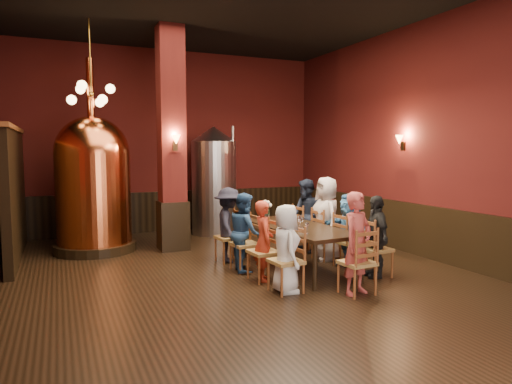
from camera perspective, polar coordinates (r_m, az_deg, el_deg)
name	(u,v)px	position (r m, az deg, el deg)	size (l,w,h in m)	color
room	(234,137)	(6.85, -2.71, 6.94)	(10.00, 10.02, 4.50)	black
wainscot_right	(433,233)	(9.18, 21.21, -4.79)	(0.08, 9.90, 1.00)	black
wainscot_back	(165,211)	(11.72, -11.33, -2.38)	(7.90, 0.08, 1.00)	black
column	(171,140)	(9.44, -10.52, 6.43)	(0.58, 0.58, 4.50)	#4A1310
partition	(14,195)	(9.67, -27.96, -0.37)	(0.22, 3.50, 2.40)	black
pendant_cluster	(91,94)	(9.38, -19.90, 11.42)	(0.90, 0.90, 1.70)	#A57226
sconce_wall	(403,142)	(9.59, 17.93, 5.95)	(0.20, 0.20, 0.36)	black
sconce_column	(175,142)	(9.15, -10.09, 6.16)	(0.20, 0.20, 0.36)	black
dining_table	(298,229)	(7.88, 5.24, -4.69)	(1.17, 2.47, 0.75)	black
chair_0	(286,261)	(6.66, 3.75, -8.57)	(0.46, 0.46, 0.92)	brown
person_0	(286,249)	(6.61, 3.76, -7.07)	(0.62, 0.41, 1.28)	silver
chair_1	(264,251)	(7.22, 0.95, -7.45)	(0.46, 0.46, 0.92)	brown
person_1	(264,241)	(7.18, 0.95, -6.11)	(0.46, 0.30, 1.26)	#B6331F
chair_2	(245,244)	(7.79, -1.40, -6.49)	(0.46, 0.46, 0.92)	brown
person_2	(245,232)	(7.75, -1.40, -5.00)	(0.65, 0.32, 1.33)	navy
chair_3	(229,237)	(8.38, -3.44, -5.65)	(0.46, 0.46, 0.92)	brown
person_3	(229,225)	(8.34, -3.45, -4.13)	(0.89, 0.51, 1.37)	black
chair_4	(376,249)	(7.66, 14.74, -6.87)	(0.46, 0.46, 0.92)	brown
person_4	(376,236)	(7.62, 14.77, -5.38)	(0.78, 0.32, 1.33)	black
chair_5	(349,241)	(8.16, 11.54, -6.06)	(0.46, 0.46, 0.92)	brown
person_5	(349,230)	(8.12, 11.57, -4.69)	(1.22, 0.39, 1.32)	teal
chair_6	(326,235)	(8.67, 8.77, -5.34)	(0.46, 0.46, 0.92)	brown
person_6	(326,218)	(8.61, 8.80, -3.28)	(0.76, 0.49, 1.55)	#B9AAA3
chair_7	(306,229)	(9.20, 6.28, -4.68)	(0.46, 0.46, 0.92)	brown
person_7	(306,216)	(9.16, 6.30, -2.98)	(0.71, 0.35, 1.47)	black
chair_8	(357,262)	(6.71, 12.53, -8.57)	(0.46, 0.46, 0.92)	brown
person_8	(358,243)	(6.65, 12.57, -6.29)	(0.53, 0.35, 1.47)	#A93D38
copper_kettle	(93,182)	(9.71, -19.66, 1.16)	(1.63, 1.63, 3.84)	black
steel_vessel	(214,180)	(11.11, -5.27, 1.44)	(1.25, 1.25, 2.60)	#B2B2B7
rose_vase	(267,206)	(8.66, 1.39, -1.79)	(0.21, 0.21, 0.35)	white
wine_glass_0	(307,228)	(7.16, 6.38, -4.53)	(0.07, 0.07, 0.17)	white
wine_glass_1	(295,224)	(7.55, 4.89, -3.99)	(0.07, 0.07, 0.17)	white
wine_glass_2	(300,224)	(7.55, 5.56, -4.00)	(0.07, 0.07, 0.17)	white
wine_glass_3	(300,221)	(7.91, 5.47, -3.57)	(0.07, 0.07, 0.17)	white
wine_glass_4	(303,223)	(7.70, 5.87, -3.83)	(0.07, 0.07, 0.17)	white
wine_glass_5	(299,223)	(7.67, 5.39, -3.85)	(0.07, 0.07, 0.17)	white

